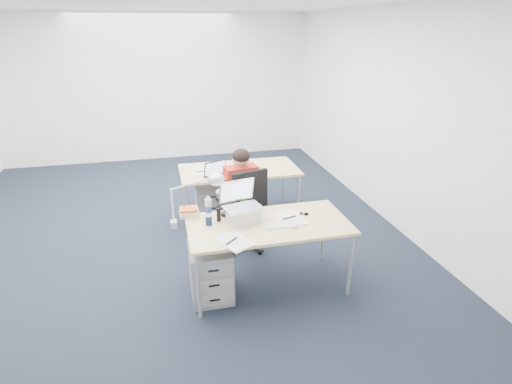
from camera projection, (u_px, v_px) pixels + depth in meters
floor at (170, 238)px, 5.16m from camera, size 7.00×7.00×0.00m
room at (158, 105)px, 4.50m from camera, size 6.02×7.02×2.80m
desk_near at (268, 227)px, 3.97m from camera, size 1.60×0.80×0.73m
desk_far at (239, 172)px, 5.47m from camera, size 1.60×0.80×0.73m
office_chair at (243, 225)px, 4.85m from camera, size 0.82×0.82×1.05m
seated_person at (238, 195)px, 4.88m from camera, size 0.42×0.70×1.24m
drawer_pedestal_near at (211, 271)px, 3.98m from camera, size 0.40×0.50×0.55m
drawer_pedestal_far at (210, 201)px, 5.57m from camera, size 0.40×0.50×0.55m
silver_laptop at (243, 203)px, 3.92m from camera, size 0.42×0.36×0.39m
wireless_keyboard at (281, 225)px, 3.90m from camera, size 0.31×0.13×0.02m
computer_mouse at (294, 226)px, 3.87m from camera, size 0.07×0.10×0.03m
headphones at (232, 214)px, 4.10m from camera, size 0.27×0.22×0.04m
can_koozie at (209, 220)px, 3.90m from camera, size 0.07×0.07×0.10m
water_bottle at (208, 206)px, 4.05m from camera, size 0.08×0.08×0.22m
bear_figurine at (243, 207)px, 4.12m from camera, size 0.09×0.08×0.15m
book_stack at (189, 212)px, 4.09m from camera, size 0.24×0.21×0.09m
cordless_phone at (219, 215)px, 3.97m from camera, size 0.04×0.03×0.14m
papers_left at (234, 242)px, 3.60m from camera, size 0.36×0.40×0.01m
papers_right at (292, 218)px, 4.04m from camera, size 0.24×0.34×0.01m
sunglasses at (304, 214)px, 4.11m from camera, size 0.11×0.07×0.02m
desk_lamp at (189, 200)px, 3.81m from camera, size 0.51×0.29×0.55m
dark_laptop at (219, 170)px, 5.06m from camera, size 0.39×0.39×0.22m
far_cup at (247, 162)px, 5.53m from camera, size 0.09×0.09×0.11m
far_papers at (201, 172)px, 5.32m from camera, size 0.27×0.34×0.01m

